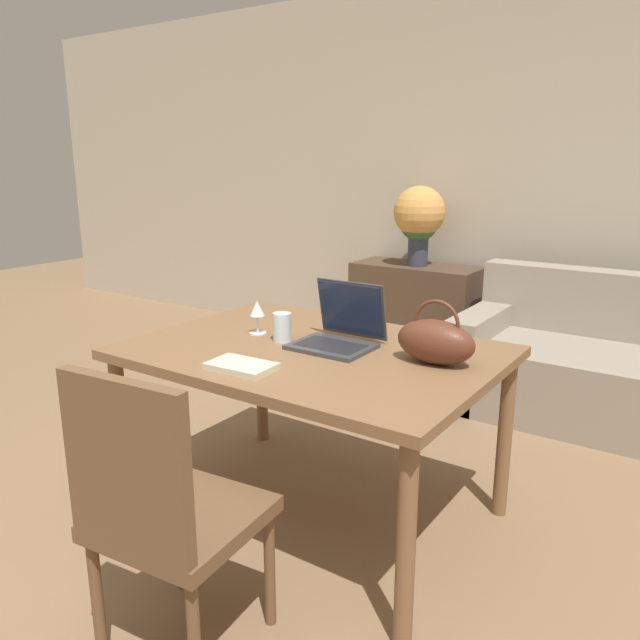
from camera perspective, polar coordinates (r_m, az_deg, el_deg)
ground_plane at (r=2.41m, az=-8.14°, el=-23.32°), size 14.00×14.00×0.00m
wall_back at (r=4.61m, az=18.05°, el=12.31°), size 10.00×0.06×2.70m
dining_table at (r=2.51m, az=-0.60°, el=-4.20°), size 1.43×1.03×0.74m
chair at (r=1.91m, az=-14.25°, el=-16.16°), size 0.48×0.48×0.94m
couch at (r=3.96m, az=25.87°, el=-4.45°), size 1.82×0.86×0.82m
sideboard at (r=4.70m, az=8.64°, el=0.66°), size 0.92×0.40×0.72m
laptop at (r=2.52m, az=1.93°, el=-0.78°), size 0.31×0.30×0.25m
drinking_glass at (r=2.57m, az=-3.49°, el=-0.66°), size 0.08×0.08×0.12m
wine_glass at (r=2.67m, az=-5.76°, el=0.82°), size 0.07×0.07×0.15m
handbag at (r=2.32m, az=10.53°, el=-1.89°), size 0.30×0.15×0.24m
flower_vase at (r=4.55m, az=9.06°, el=9.26°), size 0.37×0.37×0.57m
book at (r=2.25m, az=-7.21°, el=-4.22°), size 0.25×0.16×0.02m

